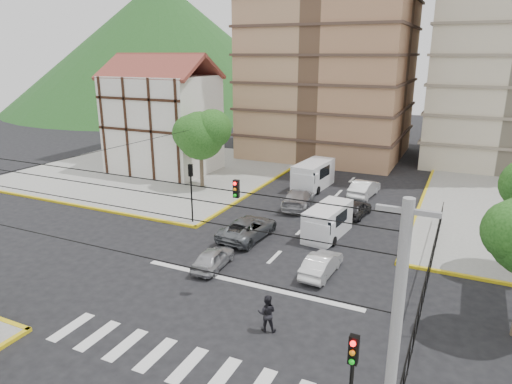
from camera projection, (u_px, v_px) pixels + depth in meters
The scene contains 21 objects.
ground at pixel (238, 294), 24.09m from camera, with size 160.00×160.00×0.00m, color black.
sidewalk_nw at pixel (159, 169), 49.51m from camera, with size 26.00×26.00×0.15m, color gray.
crosswalk_stripes at pixel (171, 360), 18.90m from camera, with size 12.00×2.40×0.01m, color silver.
stop_line at pixel (248, 284), 25.13m from camera, with size 13.00×0.40×0.01m, color silver.
tudor_building at pixel (163, 122), 47.59m from camera, with size 10.80×8.05×12.23m.
distant_hill at pixel (163, 45), 102.94m from camera, with size 70.00×70.00×28.00m, color #20521B.
park_fence at pixel (426, 291), 24.34m from camera, with size 0.10×22.50×1.66m, color black, non-canonical shape.
tree_tudor at pixel (201, 133), 41.27m from camera, with size 5.39×4.40×7.43m.
traffic_light_se at pixel (351, 379), 13.26m from camera, with size 0.28×0.22×4.40m.
traffic_light_nw at pixel (191, 183), 33.10m from camera, with size 0.28×0.22×4.40m.
traffic_light_hanging at pixel (215, 198), 20.61m from camera, with size 18.00×9.12×0.92m.
utility_pole_se at pixel (392, 367), 11.25m from camera, with size 1.40×0.28×9.00m.
van_right_lane at pixel (327, 223), 31.24m from camera, with size 2.41×4.98×2.16m.
van_left_lane at pixel (312, 176), 42.35m from camera, with size 2.64×5.71×2.49m.
car_silver_front_left at pixel (213, 258), 26.87m from camera, with size 1.46×3.62×1.23m, color #ADADB1.
car_white_front_right at pixel (321, 264), 26.03m from camera, with size 1.36×3.89×1.28m, color silver.
car_grey_mid_left at pixel (248, 228), 31.16m from camera, with size 2.43×5.27×1.46m, color slate.
car_silver_rear_left at pixel (298, 198), 37.49m from camera, with size 2.09×5.14×1.49m, color #A7A7AC.
car_darkgrey_mid_right at pixel (356, 209), 35.32m from camera, with size 1.52×3.78×1.29m, color #29292B.
car_white_rear_right at pixel (364, 188), 40.23m from camera, with size 1.60×4.58×1.51m, color white.
pedestrian_crosswalk at pixel (267, 313), 20.66m from camera, with size 0.87×0.67×1.78m, color black.
Camera 1 is at (9.99, -19.03, 12.19)m, focal length 32.00 mm.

